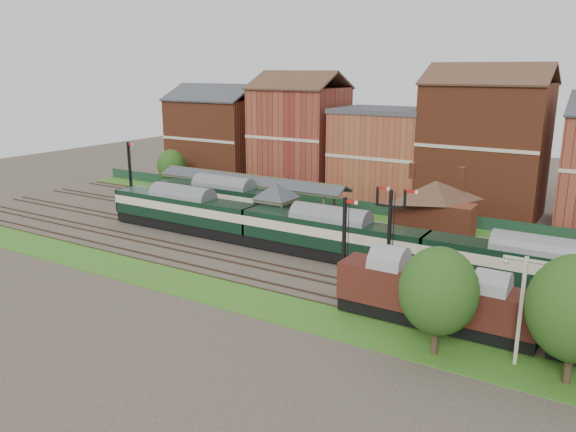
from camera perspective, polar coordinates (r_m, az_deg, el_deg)
The scene contains 21 objects.
ground at distance 56.29m, azimuth -0.42°, elevation -3.50°, with size 160.00×160.00×0.00m, color #473D33.
grass_back at distance 69.81m, azimuth 6.57°, elevation 0.06°, with size 90.00×4.50×0.06m, color #2D6619.
grass_front at distance 47.17m, azimuth -8.25°, elevation -7.32°, with size 90.00×5.00×0.06m, color #2D6619.
fence at distance 71.39m, azimuth 7.27°, elevation 0.96°, with size 90.00×0.12×1.50m, color #193823.
platform at distance 66.62m, azimuth 0.38°, elevation -0.14°, with size 55.00×3.40×1.00m, color #2D2D2D.
signal_box at distance 59.59m, azimuth -1.22°, elevation 0.73°, with size 5.40×5.40×6.00m.
brick_hut at distance 56.34m, azimuth 5.65°, elevation -2.28°, with size 3.20×2.64×2.94m.
station_building at distance 59.04m, azimuth 14.64°, elevation 0.87°, with size 8.10×8.10×5.90m.
canopy at distance 68.94m, azimuth -3.89°, elevation 3.82°, with size 26.00×3.89×4.08m.
semaphore_bracket at distance 47.62m, azimuth 10.31°, elevation -1.34°, with size 3.60×0.25×8.18m.
semaphore_platform_end at distance 80.18m, azimuth -15.78°, elevation 4.53°, with size 1.23×0.25×8.00m.
semaphore_siding at distance 44.56m, azimuth 5.73°, elevation -2.93°, with size 1.23×0.25×8.00m.
yard_lamp at distance 36.71m, azimuth 22.63°, elevation -8.29°, with size 2.60×0.22×7.00m.
town_backdrop at distance 76.61m, azimuth 9.50°, elevation 6.59°, with size 69.00×10.00×16.00m.
dmu_train at distance 53.10m, azimuth 4.32°, elevation -1.87°, with size 55.16×2.90×4.24m.
platform_railcar at distance 67.72m, azimuth -6.51°, elevation 1.76°, with size 18.64×2.94×4.29m.
goods_van_a at distance 41.73m, azimuth 10.14°, elevation -6.99°, with size 6.86×2.97×4.16m.
goods_van_b at distance 40.01m, azimuth 19.85°, elevation -8.97°, with size 6.23×2.70×3.78m.
tree_near at distance 35.51m, azimuth 27.25°, elevation -8.38°, with size 5.40×5.40×7.80m.
tree_far at distance 36.23m, azimuth 15.03°, elevation -7.37°, with size 4.89×4.89×7.13m.
tree_back at distance 85.11m, azimuth -11.76°, elevation 5.04°, with size 4.19×4.19×6.13m.
Camera 1 is at (28.41, -45.28, 17.66)m, focal length 35.00 mm.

